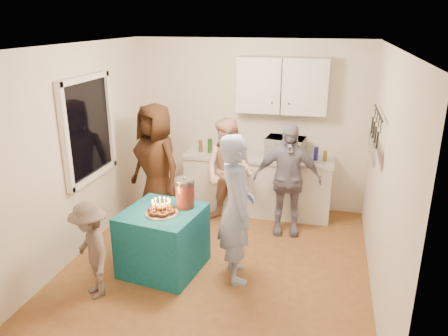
% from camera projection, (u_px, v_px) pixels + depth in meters
% --- Properties ---
extents(floor, '(4.00, 4.00, 0.00)m').
position_uv_depth(floor, '(217.00, 265.00, 5.36)').
color(floor, brown).
rests_on(floor, ground).
extents(ceiling, '(4.00, 4.00, 0.00)m').
position_uv_depth(ceiling, '(216.00, 46.00, 4.50)').
color(ceiling, white).
rests_on(ceiling, floor).
extents(back_wall, '(3.60, 3.60, 0.00)m').
position_uv_depth(back_wall, '(249.00, 125.00, 6.77)').
color(back_wall, silver).
rests_on(back_wall, floor).
extents(left_wall, '(4.00, 4.00, 0.00)m').
position_uv_depth(left_wall, '(75.00, 154.00, 5.34)').
color(left_wall, silver).
rests_on(left_wall, floor).
extents(right_wall, '(4.00, 4.00, 0.00)m').
position_uv_depth(right_wall, '(384.00, 179.00, 4.52)').
color(right_wall, silver).
rests_on(right_wall, floor).
extents(window_night, '(0.04, 1.00, 1.20)m').
position_uv_depth(window_night, '(88.00, 129.00, 5.52)').
color(window_night, black).
rests_on(window_night, left_wall).
extents(counter, '(2.20, 0.58, 0.86)m').
position_uv_depth(counter, '(257.00, 185.00, 6.73)').
color(counter, white).
rests_on(counter, floor).
extents(countertop, '(2.24, 0.62, 0.05)m').
position_uv_depth(countertop, '(258.00, 157.00, 6.58)').
color(countertop, beige).
rests_on(countertop, counter).
extents(upper_cabinet, '(1.30, 0.30, 0.80)m').
position_uv_depth(upper_cabinet, '(282.00, 86.00, 6.30)').
color(upper_cabinet, white).
rests_on(upper_cabinet, back_wall).
extents(pot_rack, '(0.12, 1.00, 0.60)m').
position_uv_depth(pot_rack, '(374.00, 134.00, 5.09)').
color(pot_rack, black).
rests_on(pot_rack, right_wall).
extents(microwave, '(0.59, 0.44, 0.31)m').
position_uv_depth(microwave, '(285.00, 148.00, 6.43)').
color(microwave, white).
rests_on(microwave, countertop).
extents(party_table, '(0.96, 0.96, 0.76)m').
position_uv_depth(party_table, '(163.00, 240.00, 5.18)').
color(party_table, '#116073').
rests_on(party_table, floor).
extents(donut_cake, '(0.38, 0.38, 0.18)m').
position_uv_depth(donut_cake, '(161.00, 206.00, 4.95)').
color(donut_cake, '#381C0C').
rests_on(donut_cake, party_table).
extents(punch_jar, '(0.22, 0.22, 0.34)m').
position_uv_depth(punch_jar, '(185.00, 194.00, 5.10)').
color(punch_jar, red).
rests_on(punch_jar, party_table).
extents(man_birthday, '(0.63, 0.74, 1.73)m').
position_uv_depth(man_birthday, '(236.00, 209.00, 4.86)').
color(man_birthday, '#93A7D6').
rests_on(man_birthday, floor).
extents(woman_back_left, '(1.04, 0.90, 1.79)m').
position_uv_depth(woman_back_left, '(156.00, 165.00, 6.19)').
color(woman_back_left, '#563018').
rests_on(woman_back_left, floor).
extents(woman_back_center, '(0.88, 0.76, 1.57)m').
position_uv_depth(woman_back_center, '(229.00, 173.00, 6.20)').
color(woman_back_center, tan).
rests_on(woman_back_center, floor).
extents(woman_back_right, '(0.97, 0.49, 1.58)m').
position_uv_depth(woman_back_right, '(287.00, 179.00, 5.95)').
color(woman_back_right, '#150F33').
rests_on(woman_back_right, floor).
extents(child_near_left, '(0.79, 0.78, 1.09)m').
position_uv_depth(child_near_left, '(91.00, 250.00, 4.63)').
color(child_near_left, '#594B47').
rests_on(child_near_left, floor).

